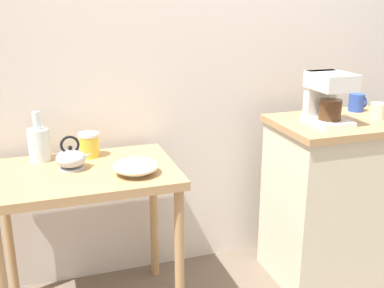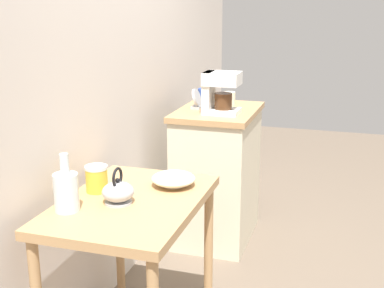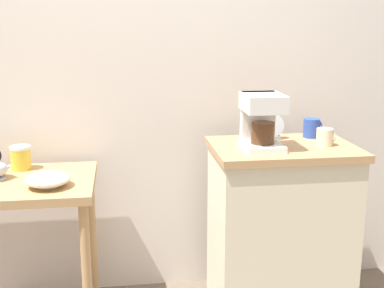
% 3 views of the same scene
% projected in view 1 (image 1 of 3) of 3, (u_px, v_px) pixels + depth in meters
% --- Properties ---
extents(back_wall, '(4.40, 0.10, 2.80)m').
position_uv_depth(back_wall, '(208.00, 18.00, 2.47)').
color(back_wall, silver).
rests_on(back_wall, ground_plane).
extents(wooden_table, '(0.83, 0.57, 0.77)m').
position_uv_depth(wooden_table, '(86.00, 192.00, 2.12)').
color(wooden_table, tan).
rests_on(wooden_table, ground_plane).
extents(kitchen_counter, '(0.69, 0.50, 0.90)m').
position_uv_depth(kitchen_counter, '(334.00, 199.00, 2.54)').
color(kitchen_counter, beige).
rests_on(kitchen_counter, ground_plane).
extents(bowl_stoneware, '(0.20, 0.20, 0.06)m').
position_uv_depth(bowl_stoneware, '(136.00, 166.00, 2.04)').
color(bowl_stoneware, beige).
rests_on(bowl_stoneware, wooden_table).
extents(teakettle, '(0.16, 0.13, 0.16)m').
position_uv_depth(teakettle, '(71.00, 158.00, 2.09)').
color(teakettle, '#B2B5BA').
rests_on(teakettle, wooden_table).
extents(glass_carafe_vase, '(0.10, 0.10, 0.24)m').
position_uv_depth(glass_carafe_vase, '(39.00, 143.00, 2.19)').
color(glass_carafe_vase, silver).
rests_on(glass_carafe_vase, wooden_table).
extents(canister_enamel, '(0.10, 0.10, 0.12)m').
position_uv_depth(canister_enamel, '(89.00, 145.00, 2.25)').
color(canister_enamel, gold).
rests_on(canister_enamel, wooden_table).
extents(coffee_maker, '(0.18, 0.22, 0.26)m').
position_uv_depth(coffee_maker, '(327.00, 96.00, 2.30)').
color(coffee_maker, white).
rests_on(coffee_maker, kitchen_counter).
extents(mug_small_cream, '(0.09, 0.08, 0.08)m').
position_uv_depth(mug_small_cream, '(378.00, 111.00, 2.43)').
color(mug_small_cream, beige).
rests_on(mug_small_cream, kitchen_counter).
extents(mug_blue, '(0.09, 0.08, 0.10)m').
position_uv_depth(mug_blue, '(357.00, 102.00, 2.59)').
color(mug_blue, '#2D4CAD').
rests_on(mug_blue, kitchen_counter).
extents(table_clock, '(0.12, 0.06, 0.13)m').
position_uv_depth(table_clock, '(325.00, 104.00, 2.51)').
color(table_clock, '#B2B5BA').
rests_on(table_clock, kitchen_counter).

